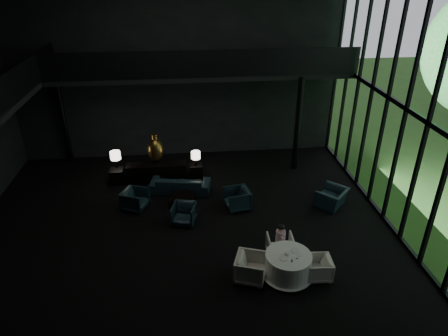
{
  "coord_description": "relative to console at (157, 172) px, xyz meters",
  "views": [
    {
      "loc": [
        0.2,
        -11.02,
        8.02
      ],
      "look_at": [
        1.38,
        0.5,
        1.99
      ],
      "focal_mm": 32.0,
      "sensor_mm": 36.0,
      "label": 1
    }
  ],
  "objects": [
    {
      "name": "floor",
      "position": [
        1.05,
        -3.46,
        -0.38
      ],
      "size": [
        14.0,
        12.0,
        0.02
      ],
      "primitive_type": "cube",
      "color": "black",
      "rests_on": "ground"
    },
    {
      "name": "wall_back",
      "position": [
        1.05,
        2.54,
        3.62
      ],
      "size": [
        14.0,
        0.04,
        8.0
      ],
      "primitive_type": "cube",
      "color": "black",
      "rests_on": "ground"
    },
    {
      "name": "wall_front",
      "position": [
        1.05,
        -9.46,
        3.62
      ],
      "size": [
        14.0,
        0.04,
        8.0
      ],
      "primitive_type": "cube",
      "color": "black",
      "rests_on": "ground"
    },
    {
      "name": "curtain_wall",
      "position": [
        8.0,
        -3.46,
        3.62
      ],
      "size": [
        0.2,
        12.0,
        8.0
      ],
      "primitive_type": null,
      "color": "black",
      "rests_on": "ground"
    },
    {
      "name": "mezzanine_back",
      "position": [
        2.05,
        1.54,
        3.62
      ],
      "size": [
        12.0,
        2.0,
        0.25
      ],
      "primitive_type": "cube",
      "color": "black",
      "rests_on": "wall_back"
    },
    {
      "name": "railing_back",
      "position": [
        2.05,
        0.54,
        4.22
      ],
      "size": [
        12.0,
        0.06,
        1.0
      ],
      "primitive_type": "cube",
      "color": "black",
      "rests_on": "mezzanine_back"
    },
    {
      "name": "column_nw",
      "position": [
        -3.95,
        2.24,
        1.62
      ],
      "size": [
        0.24,
        0.24,
        4.0
      ],
      "primitive_type": "cylinder",
      "color": "black",
      "rests_on": "floor"
    },
    {
      "name": "column_ne",
      "position": [
        5.85,
        0.54,
        1.62
      ],
      "size": [
        0.24,
        0.24,
        4.0
      ],
      "primitive_type": "cylinder",
      "color": "black",
      "rests_on": "floor"
    },
    {
      "name": "console",
      "position": [
        0.0,
        0.0,
        0.0
      ],
      "size": [
        2.39,
        0.54,
        0.76
      ],
      "primitive_type": "cube",
      "color": "black",
      "rests_on": "floor"
    },
    {
      "name": "bronze_urn",
      "position": [
        0.0,
        0.29,
        0.88
      ],
      "size": [
        0.63,
        0.63,
        1.18
      ],
      "color": "#A8731F",
      "rests_on": "console"
    },
    {
      "name": "side_table_left",
      "position": [
        -1.6,
        0.03,
        -0.08
      ],
      "size": [
        0.54,
        0.54,
        0.59
      ],
      "primitive_type": "cube",
      "color": "black",
      "rests_on": "floor"
    },
    {
      "name": "table_lamp_left",
      "position": [
        -1.6,
        0.24,
        0.7
      ],
      "size": [
        0.41,
        0.41,
        0.69
      ],
      "color": "black",
      "rests_on": "side_table_left"
    },
    {
      "name": "side_table_right",
      "position": [
        1.6,
        0.18,
        -0.1
      ],
      "size": [
        0.51,
        0.51,
        0.56
      ],
      "primitive_type": "cube",
      "color": "black",
      "rests_on": "floor"
    },
    {
      "name": "table_lamp_right",
      "position": [
        1.6,
        0.12,
        0.62
      ],
      "size": [
        0.37,
        0.37,
        0.62
      ],
      "color": "black",
      "rests_on": "side_table_right"
    },
    {
      "name": "sofa",
      "position": [
        0.94,
        -0.97,
        0.11
      ],
      "size": [
        2.57,
        1.13,
        0.97
      ],
      "primitive_type": "imported",
      "rotation": [
        0.0,
        0.0,
        2.97
      ],
      "color": "black",
      "rests_on": "floor"
    },
    {
      "name": "lounge_armchair_west",
      "position": [
        -0.69,
        -2.0,
        0.06
      ],
      "size": [
        1.07,
        1.1,
        0.88
      ],
      "primitive_type": "imported",
      "rotation": [
        0.0,
        0.0,
        1.17
      ],
      "color": "black",
      "rests_on": "floor"
    },
    {
      "name": "lounge_armchair_east",
      "position": [
        2.98,
        -2.35,
        0.09
      ],
      "size": [
        1.0,
        1.05,
        0.93
      ],
      "primitive_type": "imported",
      "rotation": [
        0.0,
        0.0,
        -1.38
      ],
      "color": "black",
      "rests_on": "floor"
    },
    {
      "name": "lounge_armchair_south",
      "position": [
        1.05,
        -3.08,
        0.01
      ],
      "size": [
        0.93,
        0.9,
        0.79
      ],
      "primitive_type": "imported",
      "rotation": [
        0.0,
        0.0,
        -0.27
      ],
      "color": "black",
      "rests_on": "floor"
    },
    {
      "name": "window_armchair",
      "position": [
        6.42,
        -2.55,
        0.08
      ],
      "size": [
        1.21,
        1.23,
        0.91
      ],
      "primitive_type": "imported",
      "rotation": [
        0.0,
        0.0,
        -2.33
      ],
      "color": "black",
      "rests_on": "floor"
    },
    {
      "name": "coffee_table",
      "position": [
        1.02,
        -1.93,
        -0.19
      ],
      "size": [
        1.0,
        1.0,
        0.38
      ],
      "primitive_type": "cube",
      "rotation": [
        0.0,
        0.0,
        -0.2
      ],
      "color": "black",
      "rests_on": "floor"
    },
    {
      "name": "dining_table",
      "position": [
        3.94,
        -5.99,
        -0.05
      ],
      "size": [
        1.47,
        1.47,
        0.75
      ],
      "color": "white",
      "rests_on": "floor"
    },
    {
      "name": "dining_chair_north",
      "position": [
        3.91,
        -5.15,
        0.02
      ],
      "size": [
        0.8,
        0.76,
        0.8
      ],
      "primitive_type": "imported",
      "rotation": [
        0.0,
        0.0,
        3.11
      ],
      "color": "#BCB6B0",
      "rests_on": "floor"
    },
    {
      "name": "dining_chair_east",
      "position": [
        4.78,
        -6.13,
        -0.05
      ],
      "size": [
        0.64,
        0.68,
        0.67
      ],
      "primitive_type": "imported",
      "rotation": [
        0.0,
        0.0,
        -1.63
      ],
      "color": "#AEA597",
      "rests_on": "floor"
    },
    {
      "name": "dining_chair_west",
      "position": [
        2.88,
        -6.0,
        0.08
      ],
      "size": [
        1.09,
        1.13,
        0.93
      ],
      "primitive_type": "imported",
      "rotation": [
        0.0,
        0.0,
        1.24
      ],
      "color": "#A19687",
      "rests_on": "floor"
    },
    {
      "name": "child",
      "position": [
        3.93,
        -5.04,
        0.38
      ],
      "size": [
        0.3,
        0.3,
        0.63
      ],
      "rotation": [
        0.0,
        0.0,
        3.14
      ],
      "color": "pink",
      "rests_on": "dining_chair_north"
    },
    {
      "name": "plate_a",
      "position": [
        3.76,
        -6.12,
        0.38
      ],
      "size": [
        0.32,
        0.32,
        0.02
      ],
      "primitive_type": "cylinder",
      "rotation": [
        0.0,
        0.0,
        0.41
      ],
      "color": "white",
      "rests_on": "dining_table"
    },
    {
      "name": "plate_b",
      "position": [
        4.15,
        -5.82,
        0.38
      ],
      "size": [
        0.27,
        0.27,
        0.02
      ],
      "primitive_type": "cylinder",
      "rotation": [
        0.0,
        0.0,
        0.15
      ],
      "color": "white",
      "rests_on": "dining_table"
    },
    {
      "name": "saucer",
      "position": [
        4.21,
        -6.02,
        0.38
      ],
      "size": [
        0.16,
        0.16,
        0.01
      ],
      "primitive_type": "cylinder",
      "rotation": [
        0.0,
        0.0,
        0.03
      ],
      "color": "white",
      "rests_on": "dining_table"
    },
    {
      "name": "coffee_cup",
      "position": [
        4.13,
        -6.16,
        0.41
      ],
      "size": [
        0.07,
        0.07,
        0.06
      ],
      "primitive_type": "cylinder",
      "rotation": [
        0.0,
        0.0,
        0.01
      ],
      "color": "white",
      "rests_on": "saucer"
    },
    {
      "name": "cereal_bowl",
      "position": [
        3.89,
        -5.97,
        0.41
      ],
      "size": [
        0.14,
        0.14,
        0.07
      ],
      "primitive_type": "ellipsoid",
      "color": "white",
      "rests_on": "dining_table"
    },
    {
      "name": "cream_pot",
      "position": [
        3.95,
        -6.27,
        0.4
      ],
      "size": [
        0.07,
        0.07,
        0.07
      ],
      "primitive_type": "cylinder",
      "rotation": [
        0.0,
        0.0,
        -0.31
      ],
      "color": "#99999E",
      "rests_on": "dining_table"
    }
  ]
}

